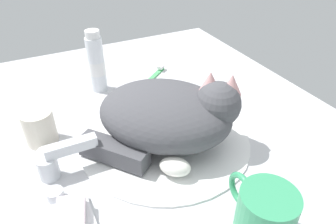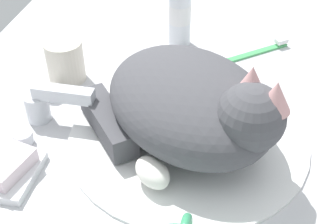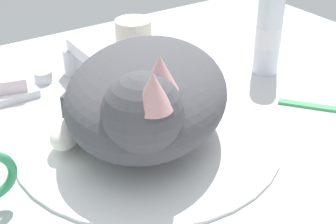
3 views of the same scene
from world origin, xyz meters
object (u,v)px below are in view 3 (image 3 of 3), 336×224
(toothpaste_bottle, at_px, (269,29))
(toothbrush, at_px, (335,107))
(soap_bar, at_px, (2,83))
(faucet, at_px, (78,61))
(rinse_cup, at_px, (134,40))
(cat, at_px, (144,95))

(toothpaste_bottle, relative_size, toothbrush, 1.34)
(soap_bar, bearing_deg, faucet, 0.18)
(rinse_cup, bearing_deg, soap_bar, -177.32)
(toothbrush, bearing_deg, faucet, 130.40)
(faucet, distance_m, cat, 0.23)
(cat, height_order, toothpaste_bottle, toothpaste_bottle)
(faucet, height_order, rinse_cup, rinse_cup)
(faucet, height_order, cat, cat)
(soap_bar, bearing_deg, cat, -62.83)
(cat, xyz_separation_m, toothbrush, (0.27, -0.08, -0.06))
(faucet, relative_size, soap_bar, 2.02)
(toothpaste_bottle, distance_m, toothbrush, 0.16)
(faucet, bearing_deg, rinse_cup, 5.42)
(toothpaste_bottle, bearing_deg, faucet, 149.72)
(faucet, bearing_deg, toothbrush, -49.60)
(faucet, xyz_separation_m, toothpaste_bottle, (0.26, -0.15, 0.05))
(cat, distance_m, rinse_cup, 0.26)
(cat, distance_m, soap_bar, 0.25)
(rinse_cup, xyz_separation_m, toothbrush, (0.15, -0.31, -0.03))
(cat, xyz_separation_m, rinse_cup, (0.12, 0.23, -0.03))
(soap_bar, relative_size, toothbrush, 0.58)
(toothpaste_bottle, bearing_deg, toothbrush, -91.84)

